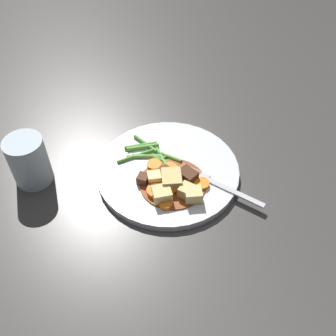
% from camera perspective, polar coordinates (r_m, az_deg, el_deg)
% --- Properties ---
extents(ground_plane, '(3.00, 3.00, 0.00)m').
position_cam_1_polar(ground_plane, '(0.76, 0.00, -0.72)').
color(ground_plane, '#423F3D').
extents(dinner_plate, '(0.28, 0.28, 0.01)m').
position_cam_1_polar(dinner_plate, '(0.75, 0.00, -0.36)').
color(dinner_plate, white).
rests_on(dinner_plate, ground_plane).
extents(stew_sauce, '(0.13, 0.13, 0.00)m').
position_cam_1_polar(stew_sauce, '(0.72, 0.72, -2.24)').
color(stew_sauce, brown).
rests_on(stew_sauce, dinner_plate).
extents(carrot_slice_0, '(0.04, 0.04, 0.01)m').
position_cam_1_polar(carrot_slice_0, '(0.72, 4.98, -2.35)').
color(carrot_slice_0, orange).
rests_on(carrot_slice_0, dinner_plate).
extents(carrot_slice_1, '(0.04, 0.04, 0.01)m').
position_cam_1_polar(carrot_slice_1, '(0.70, -1.86, -3.50)').
color(carrot_slice_1, orange).
rests_on(carrot_slice_1, dinner_plate).
extents(carrot_slice_2, '(0.04, 0.04, 0.01)m').
position_cam_1_polar(carrot_slice_2, '(0.74, -2.05, 0.41)').
color(carrot_slice_2, orange).
rests_on(carrot_slice_2, dinner_plate).
extents(carrot_slice_3, '(0.04, 0.04, 0.01)m').
position_cam_1_polar(carrot_slice_3, '(0.74, -0.04, -0.32)').
color(carrot_slice_3, orange).
rests_on(carrot_slice_3, dinner_plate).
extents(carrot_slice_4, '(0.03, 0.03, 0.01)m').
position_cam_1_polar(carrot_slice_4, '(0.68, -0.34, -5.33)').
color(carrot_slice_4, orange).
rests_on(carrot_slice_4, dinner_plate).
extents(carrot_slice_5, '(0.03, 0.03, 0.01)m').
position_cam_1_polar(carrot_slice_5, '(0.70, 0.08, -3.49)').
color(carrot_slice_5, orange).
rests_on(carrot_slice_5, dinner_plate).
extents(carrot_slice_6, '(0.03, 0.03, 0.01)m').
position_cam_1_polar(carrot_slice_6, '(0.71, 1.74, -3.10)').
color(carrot_slice_6, orange).
rests_on(carrot_slice_6, dinner_plate).
extents(potato_chunk_0, '(0.03, 0.03, 0.02)m').
position_cam_1_polar(potato_chunk_0, '(0.72, -2.05, -1.49)').
color(potato_chunk_0, '#EAD68C').
rests_on(potato_chunk_0, dinner_plate).
extents(potato_chunk_1, '(0.05, 0.05, 0.03)m').
position_cam_1_polar(potato_chunk_1, '(0.71, 0.52, -1.82)').
color(potato_chunk_1, '#DBBC6B').
rests_on(potato_chunk_1, dinner_plate).
extents(potato_chunk_2, '(0.04, 0.04, 0.02)m').
position_cam_1_polar(potato_chunk_2, '(0.69, -0.92, -3.91)').
color(potato_chunk_2, '#E5CC7A').
rests_on(potato_chunk_2, dinner_plate).
extents(potato_chunk_3, '(0.04, 0.04, 0.02)m').
position_cam_1_polar(potato_chunk_3, '(0.69, 2.68, -3.65)').
color(potato_chunk_3, '#E5CC7A').
rests_on(potato_chunk_3, dinner_plate).
extents(potato_chunk_4, '(0.04, 0.04, 0.02)m').
position_cam_1_polar(potato_chunk_4, '(0.69, 3.77, -4.01)').
color(potato_chunk_4, '#E5CC7A').
rests_on(potato_chunk_4, dinner_plate).
extents(meat_chunk_0, '(0.03, 0.03, 0.02)m').
position_cam_1_polar(meat_chunk_0, '(0.72, -3.71, -1.62)').
color(meat_chunk_0, '#56331E').
rests_on(meat_chunk_0, dinner_plate).
extents(meat_chunk_1, '(0.04, 0.04, 0.02)m').
position_cam_1_polar(meat_chunk_1, '(0.72, 2.93, -1.12)').
color(meat_chunk_1, '#4C2B19').
rests_on(meat_chunk_1, dinner_plate).
extents(meat_chunk_2, '(0.03, 0.04, 0.02)m').
position_cam_1_polar(meat_chunk_2, '(0.72, -0.61, -1.00)').
color(meat_chunk_2, '#56331E').
rests_on(meat_chunk_2, dinner_plate).
extents(green_bean_0, '(0.02, 0.07, 0.01)m').
position_cam_1_polar(green_bean_0, '(0.78, -3.77, 3.10)').
color(green_bean_0, '#66AD42').
rests_on(green_bean_0, dinner_plate).
extents(green_bean_1, '(0.04, 0.03, 0.01)m').
position_cam_1_polar(green_bean_1, '(0.75, -0.83, 0.99)').
color(green_bean_1, '#599E38').
rests_on(green_bean_1, dinner_plate).
extents(green_bean_2, '(0.02, 0.07, 0.01)m').
position_cam_1_polar(green_bean_2, '(0.79, -4.07, 3.33)').
color(green_bean_2, '#4C8E33').
rests_on(green_bean_2, dinner_plate).
extents(green_bean_3, '(0.06, 0.03, 0.01)m').
position_cam_1_polar(green_bean_3, '(0.79, -3.37, 3.61)').
color(green_bean_3, '#4C8E33').
rests_on(green_bean_3, dinner_plate).
extents(green_bean_4, '(0.04, 0.06, 0.01)m').
position_cam_1_polar(green_bean_4, '(0.77, -2.85, 1.74)').
color(green_bean_4, '#599E38').
rests_on(green_bean_4, dinner_plate).
extents(green_bean_5, '(0.05, 0.04, 0.01)m').
position_cam_1_polar(green_bean_5, '(0.76, 0.27, 1.64)').
color(green_bean_5, '#599E38').
rests_on(green_bean_5, dinner_plate).
extents(green_bean_6, '(0.07, 0.01, 0.01)m').
position_cam_1_polar(green_bean_6, '(0.76, -0.57, 1.37)').
color(green_bean_6, '#66AD42').
rests_on(green_bean_6, dinner_plate).
extents(green_bean_7, '(0.03, 0.06, 0.01)m').
position_cam_1_polar(green_bean_7, '(0.77, -3.69, 1.73)').
color(green_bean_7, '#66AD42').
rests_on(green_bean_7, dinner_plate).
extents(green_bean_8, '(0.01, 0.08, 0.01)m').
position_cam_1_polar(green_bean_8, '(0.77, -4.64, 1.85)').
color(green_bean_8, '#599E38').
rests_on(green_bean_8, dinner_plate).
extents(fork, '(0.16, 0.10, 0.00)m').
position_cam_1_polar(fork, '(0.72, 7.36, -2.41)').
color(fork, silver).
rests_on(fork, dinner_plate).
extents(water_glass, '(0.07, 0.07, 0.10)m').
position_cam_1_polar(water_glass, '(0.76, -19.89, 0.99)').
color(water_glass, silver).
rests_on(water_glass, ground_plane).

